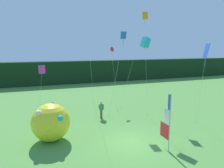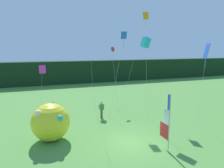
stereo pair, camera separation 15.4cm
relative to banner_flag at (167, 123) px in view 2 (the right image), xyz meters
The scene contains 12 objects.
ground_plane 2.94m from the banner_flag, 137.04° to the left, with size 120.00×120.00×0.00m, color #518E3D.
distant_treeline 28.25m from the banner_flag, 93.44° to the left, with size 80.00×2.40×4.18m, color black.
banner_flag is the anchor object (origin of this frame).
person_near_banner 10.13m from the banner_flag, 132.71° to the left, with size 0.55×0.48×1.67m.
person_mid_field 7.63m from the banner_flag, 107.01° to the left, with size 0.55×0.48×1.62m.
inflatable_balloon 8.00m from the banner_flag, 150.89° to the left, with size 2.71×2.71×2.71m.
kite_magenta_box_0 12.77m from the banner_flag, 125.55° to the left, with size 0.76×1.75×4.95m.
kite_orange_diamond_1 12.49m from the banner_flag, 71.15° to the left, with size 2.96×0.73×10.32m.
kite_cyan_box_2 7.49m from the banner_flag, 77.15° to the left, with size 1.56×1.56×7.51m.
kite_blue_diamond_3 6.08m from the banner_flag, 18.10° to the left, with size 1.74×2.40×6.88m.
kite_red_delta_4 12.62m from the banner_flag, 87.70° to the left, with size 0.76×3.35×6.70m.
kite_blue_diamond_5 9.43m from the banner_flag, 89.20° to the left, with size 1.91×0.53×8.09m.
Camera 2 is at (-5.82, -12.27, 6.53)m, focal length 32.97 mm.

